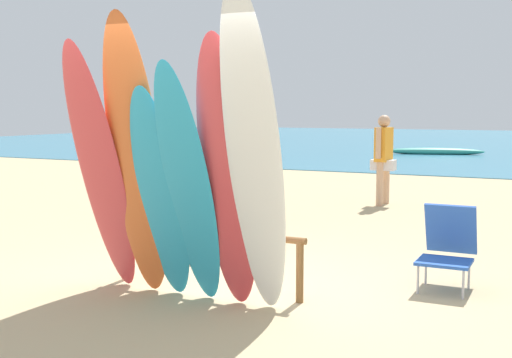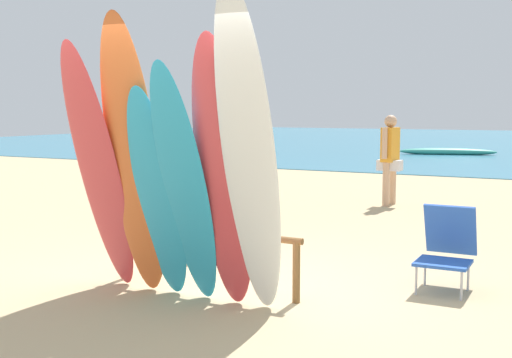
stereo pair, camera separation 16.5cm
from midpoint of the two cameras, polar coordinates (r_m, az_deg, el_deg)
name	(u,v)px [view 1 (the left image)]	position (r m, az deg, el deg)	size (l,w,h in m)	color
ground	(450,170)	(19.71, 16.40, 0.75)	(60.00, 60.00, 0.00)	tan
ocean_water	(506,142)	(37.57, 21.00, 3.05)	(60.00, 40.00, 0.02)	teal
surfboard_rack	(208,244)	(6.40, -5.00, -5.70)	(2.06, 0.07, 0.61)	brown
surfboard_red_0	(100,169)	(6.35, -14.24, 0.82)	(0.53, 0.06, 2.48)	#D13D42
surfboard_orange_1	(136,158)	(6.09, -11.24, 1.78)	(0.55, 0.08, 2.68)	orange
surfboard_teal_2	(160,195)	(6.01, -9.17, -1.36)	(0.50, 0.07, 2.04)	#289EC6
surfboard_teal_3	(188,186)	(5.75, -6.80, -0.65)	(0.49, 0.06, 2.27)	#289EC6
surfboard_red_4	(227,176)	(5.57, -3.39, 0.30)	(0.50, 0.08, 2.45)	#D13D42
surfboard_white_5	(254,155)	(5.35, -1.07, 2.09)	(0.49, 0.08, 2.85)	white
beachgoer_by_water	(230,181)	(8.24, -2.90, -0.17)	(0.39, 0.47, 1.50)	beige
beachgoer_strolling	(384,153)	(12.21, 10.75, 2.24)	(0.43, 0.63, 1.66)	tan
beachgoer_midbeach	(252,160)	(10.32, -0.86, 1.71)	(0.58, 0.39, 1.69)	beige
beach_chair_red	(448,245)	(6.71, 15.80, -5.58)	(0.50, 0.67, 0.82)	#B7B7BC
distant_boat	(436,151)	(26.26, 15.33, 2.35)	(3.68, 1.46, 0.29)	teal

